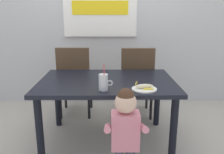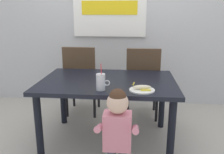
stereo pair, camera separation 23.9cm
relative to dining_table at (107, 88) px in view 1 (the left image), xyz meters
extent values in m
plane|color=#B7B2A8|center=(0.00, 0.00, -0.62)|extent=(24.00, 24.00, 0.00)
cube|color=silver|center=(0.00, 1.30, 0.83)|extent=(6.40, 0.12, 2.90)
cube|color=white|center=(-0.11, 1.22, 0.83)|extent=(1.07, 0.04, 0.82)
cube|color=yellow|center=(-0.11, 1.19, 0.83)|extent=(0.81, 0.01, 0.20)
cube|color=black|center=(0.00, 0.00, 0.07)|extent=(1.40, 0.95, 0.04)
cylinder|color=black|center=(-0.62, -0.40, -0.28)|extent=(0.07, 0.07, 0.66)
cylinder|color=black|center=(0.62, -0.40, -0.28)|extent=(0.07, 0.07, 0.66)
cylinder|color=black|center=(-0.62, 0.40, -0.28)|extent=(0.07, 0.07, 0.66)
cylinder|color=black|center=(0.62, 0.40, -0.28)|extent=(0.07, 0.07, 0.66)
cube|color=#4C3826|center=(-0.44, 0.78, -0.17)|extent=(0.44, 0.44, 0.06)
cube|color=#4C3826|center=(-0.44, 0.58, 0.10)|extent=(0.42, 0.05, 0.48)
cylinder|color=black|center=(-0.25, 0.97, -0.41)|extent=(0.04, 0.04, 0.42)
cylinder|color=black|center=(-0.63, 0.97, -0.41)|extent=(0.04, 0.04, 0.42)
cylinder|color=black|center=(-0.25, 0.59, -0.41)|extent=(0.04, 0.04, 0.42)
cylinder|color=black|center=(-0.63, 0.59, -0.41)|extent=(0.04, 0.04, 0.42)
cube|color=#4C3826|center=(0.38, 0.74, -0.17)|extent=(0.44, 0.44, 0.06)
cube|color=#4C3826|center=(0.38, 0.54, 0.10)|extent=(0.42, 0.05, 0.48)
cylinder|color=black|center=(0.57, 0.93, -0.41)|extent=(0.04, 0.04, 0.42)
cylinder|color=black|center=(0.19, 0.93, -0.41)|extent=(0.04, 0.04, 0.42)
cylinder|color=black|center=(0.57, 0.55, -0.41)|extent=(0.04, 0.04, 0.42)
cylinder|color=black|center=(0.19, 0.55, -0.41)|extent=(0.04, 0.04, 0.42)
cube|color=pink|center=(0.15, -0.69, -0.13)|extent=(0.22, 0.15, 0.30)
sphere|color=beige|center=(0.15, -0.69, 0.11)|extent=(0.17, 0.17, 0.17)
sphere|color=#472D1E|center=(0.15, -0.69, 0.16)|extent=(0.13, 0.13, 0.13)
cylinder|color=pink|center=(0.01, -0.71, -0.10)|extent=(0.05, 0.24, 0.13)
cylinder|color=pink|center=(0.29, -0.71, -0.10)|extent=(0.05, 0.24, 0.13)
cylinder|color=silver|center=(-0.03, -0.33, 0.16)|extent=(0.08, 0.08, 0.15)
cylinder|color=beige|center=(-0.03, -0.33, 0.13)|extent=(0.07, 0.07, 0.08)
torus|color=silver|center=(0.03, -0.33, 0.16)|extent=(0.06, 0.01, 0.06)
cylinder|color=#E5333F|center=(-0.02, -0.34, 0.23)|extent=(0.01, 0.05, 0.22)
cylinder|color=white|center=(0.35, -0.32, 0.10)|extent=(0.23, 0.23, 0.01)
ellipsoid|color=#F4EAC6|center=(0.34, -0.32, 0.12)|extent=(0.17, 0.06, 0.04)
cube|color=yellow|center=(0.38, -0.35, 0.11)|extent=(0.09, 0.04, 0.01)
cube|color=yellow|center=(0.36, -0.28, 0.11)|extent=(0.09, 0.04, 0.01)
cylinder|color=yellow|center=(0.27, -0.33, 0.16)|extent=(0.02, 0.01, 0.03)
camera|label=1|loc=(0.03, -2.40, 0.78)|focal=38.49mm
camera|label=2|loc=(0.27, -2.39, 0.78)|focal=38.49mm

